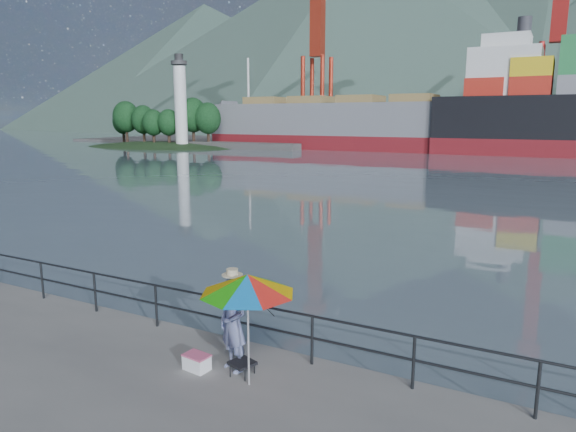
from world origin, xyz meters
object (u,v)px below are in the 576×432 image
object	(u,v)px
bulk_carrier	(390,122)
beach_umbrella	(247,284)
cooler_bag	(197,363)
fisherman	(233,323)

from	to	relation	value
bulk_carrier	beach_umbrella	bearing A→B (deg)	-74.92
bulk_carrier	cooler_bag	bearing A→B (deg)	-75.82
beach_umbrella	bulk_carrier	world-z (taller)	bulk_carrier
fisherman	beach_umbrella	size ratio (longest dim) A/B	0.89
cooler_bag	bulk_carrier	world-z (taller)	bulk_carrier
cooler_bag	bulk_carrier	bearing A→B (deg)	110.95
beach_umbrella	bulk_carrier	bearing A→B (deg)	105.08
beach_umbrella	bulk_carrier	xyz separation A→B (m)	(-19.21, 71.31, 2.14)
beach_umbrella	cooler_bag	distance (m)	2.14
cooler_bag	bulk_carrier	distance (m)	73.65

